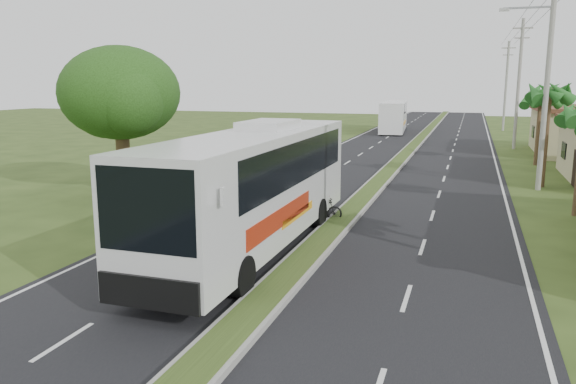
% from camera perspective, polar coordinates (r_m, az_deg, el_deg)
% --- Properties ---
extents(ground, '(180.00, 180.00, 0.00)m').
position_cam_1_polar(ground, '(16.35, -0.50, -9.36)').
color(ground, '#2F4318').
rests_on(ground, ground).
extents(road_asphalt, '(14.00, 160.00, 0.02)m').
position_cam_1_polar(road_asphalt, '(35.33, 9.89, 1.62)').
color(road_asphalt, black).
rests_on(road_asphalt, ground).
extents(median_strip, '(1.20, 160.00, 0.18)m').
position_cam_1_polar(median_strip, '(35.31, 9.89, 1.76)').
color(median_strip, gray).
rests_on(median_strip, ground).
extents(lane_edge_left, '(0.12, 160.00, 0.01)m').
position_cam_1_polar(lane_edge_left, '(36.86, -0.47, 2.15)').
color(lane_edge_left, silver).
rests_on(lane_edge_left, ground).
extents(lane_edge_right, '(0.12, 160.00, 0.01)m').
position_cam_1_polar(lane_edge_right, '(35.03, 20.79, 0.96)').
color(lane_edge_right, silver).
rests_on(lane_edge_right, ground).
extents(palm_verge_c, '(2.40, 2.40, 5.85)m').
position_cam_1_polar(palm_verge_c, '(33.75, 25.06, 9.05)').
color(palm_verge_c, '#473321').
rests_on(palm_verge_c, ground).
extents(palm_verge_d, '(2.40, 2.40, 5.25)m').
position_cam_1_polar(palm_verge_d, '(42.76, 24.28, 8.55)').
color(palm_verge_d, '#473321').
rests_on(palm_verge_d, ground).
extents(shade_tree, '(6.30, 6.00, 7.54)m').
position_cam_1_polar(shade_tree, '(29.86, -16.86, 9.30)').
color(shade_tree, '#473321').
rests_on(shade_tree, ground).
extents(utility_pole_b, '(3.20, 0.28, 12.00)m').
position_cam_1_polar(utility_pole_b, '(32.72, 24.85, 11.03)').
color(utility_pole_b, gray).
rests_on(utility_pole_b, ground).
extents(utility_pole_c, '(1.60, 0.28, 11.00)m').
position_cam_1_polar(utility_pole_c, '(52.64, 22.38, 10.21)').
color(utility_pole_c, gray).
rests_on(utility_pole_c, ground).
extents(utility_pole_d, '(1.60, 0.28, 10.50)m').
position_cam_1_polar(utility_pole_d, '(72.61, 21.27, 10.09)').
color(utility_pole_d, gray).
rests_on(utility_pole_d, ground).
extents(coach_bus_main, '(2.95, 13.55, 4.38)m').
position_cam_1_polar(coach_bus_main, '(19.17, -3.24, 1.13)').
color(coach_bus_main, silver).
rests_on(coach_bus_main, ground).
extents(coach_bus_far, '(3.54, 12.20, 3.50)m').
position_cam_1_polar(coach_bus_far, '(67.57, 10.70, 7.71)').
color(coach_bus_far, white).
rests_on(coach_bus_far, ground).
extents(motorcyclist, '(1.70, 0.81, 2.15)m').
position_cam_1_polar(motorcyclist, '(23.39, 3.52, -1.14)').
color(motorcyclist, black).
rests_on(motorcyclist, ground).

